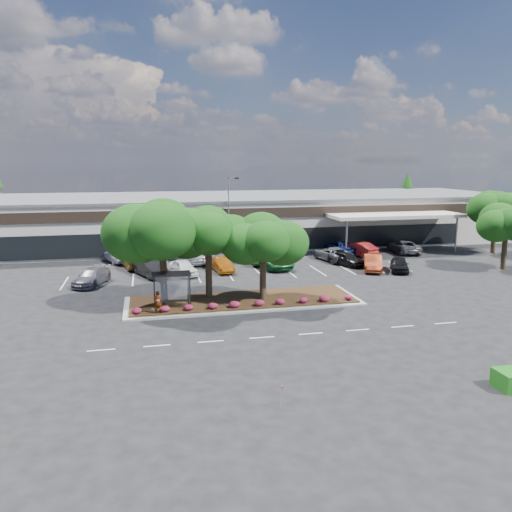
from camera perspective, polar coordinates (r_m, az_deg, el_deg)
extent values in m
plane|color=black|center=(35.65, 2.96, -6.84)|extent=(160.00, 160.00, 0.00)
cube|color=beige|center=(67.78, -4.77, 4.18)|extent=(80.00, 20.00, 6.00)
cube|color=#545457|center=(67.49, -4.81, 6.79)|extent=(80.40, 20.40, 0.30)
cube|color=black|center=(57.70, -3.41, 4.84)|extent=(80.00, 0.25, 1.20)
cube|color=black|center=(58.13, -3.37, 1.70)|extent=(60.00, 0.18, 2.60)
cube|color=#BA0D10|center=(56.99, -9.38, 4.63)|extent=(6.00, 0.12, 1.00)
cube|color=beige|center=(61.90, 15.64, 4.49)|extent=(16.00, 5.00, 0.40)
cylinder|color=gray|center=(57.39, 10.29, 1.93)|extent=(0.24, 0.24, 4.20)
cylinder|color=gray|center=(64.12, 21.90, 2.24)|extent=(0.24, 0.24, 4.20)
cube|color=#989893|center=(38.91, -1.48, -5.19)|extent=(18.00, 6.00, 0.15)
cube|color=#3C2716|center=(38.87, -1.48, -5.01)|extent=(17.20, 5.20, 0.12)
cube|color=silver|center=(30.79, -17.29, -10.22)|extent=(1.60, 0.12, 0.01)
cube|color=silver|center=(30.67, -11.23, -10.01)|extent=(1.60, 0.12, 0.01)
cube|color=silver|center=(30.88, -5.20, -9.70)|extent=(1.60, 0.12, 0.01)
cube|color=silver|center=(31.41, 0.67, -9.29)|extent=(1.60, 0.12, 0.01)
cube|color=silver|center=(32.26, 6.28, -8.81)|extent=(1.60, 0.12, 0.01)
cube|color=silver|center=(33.39, 11.54, -8.28)|extent=(1.60, 0.12, 0.01)
cube|color=silver|center=(34.78, 16.40, -7.72)|extent=(1.60, 0.12, 0.01)
cube|color=silver|center=(36.40, 20.85, -7.17)|extent=(1.60, 0.12, 0.01)
cube|color=silver|center=(48.00, -21.06, -2.91)|extent=(0.12, 5.00, 0.01)
cube|color=silver|center=(47.64, -17.49, -2.79)|extent=(0.12, 5.00, 0.01)
cube|color=silver|center=(47.46, -13.88, -2.65)|extent=(0.12, 5.00, 0.01)
cube|color=silver|center=(47.47, -10.26, -2.50)|extent=(0.12, 5.00, 0.01)
cube|color=silver|center=(47.68, -6.65, -2.34)|extent=(0.12, 5.00, 0.01)
cube|color=silver|center=(48.07, -3.09, -2.17)|extent=(0.12, 5.00, 0.01)
cube|color=silver|center=(48.64, 0.40, -2.00)|extent=(0.12, 5.00, 0.01)
cube|color=silver|center=(49.39, 3.79, -1.83)|extent=(0.12, 5.00, 0.01)
cube|color=silver|center=(50.30, 7.07, -1.65)|extent=(0.12, 5.00, 0.01)
cube|color=silver|center=(51.38, 10.23, -1.48)|extent=(0.12, 5.00, 0.01)
cube|color=silver|center=(52.60, 13.24, -1.31)|extent=(0.12, 5.00, 0.01)
cube|color=silver|center=(53.96, 16.11, -1.15)|extent=(0.12, 5.00, 0.01)
cylinder|color=black|center=(37.33, -11.56, -3.82)|extent=(0.08, 0.08, 2.50)
cylinder|color=black|center=(37.44, -7.73, -3.65)|extent=(0.08, 0.08, 2.50)
cylinder|color=black|center=(36.07, -11.51, -4.33)|extent=(0.08, 0.08, 2.50)
cylinder|color=black|center=(36.19, -7.55, -4.16)|extent=(0.08, 0.08, 2.50)
cube|color=black|center=(36.43, -9.65, -2.03)|extent=(2.75, 1.55, 0.10)
cube|color=silver|center=(37.33, -9.65, -3.55)|extent=(2.30, 0.03, 2.00)
cube|color=black|center=(37.19, -9.57, -5.08)|extent=(2.00, 0.35, 0.06)
cone|color=#193B0E|center=(88.26, 16.81, 6.28)|extent=(3.96, 3.96, 9.00)
imported|color=#594C47|center=(35.75, -11.16, -5.18)|extent=(0.63, 0.44, 1.63)
cube|color=#989893|center=(58.02, -3.09, 0.28)|extent=(0.50, 0.50, 0.40)
cylinder|color=gray|center=(57.36, -3.14, 4.74)|extent=(0.14, 0.14, 8.68)
cube|color=gray|center=(57.22, -2.75, 8.94)|extent=(0.92, 0.37, 0.14)
cube|color=black|center=(57.39, -2.27, 8.88)|extent=(0.49, 0.37, 0.18)
cube|color=#97744F|center=(22.90, 2.91, -15.81)|extent=(0.03, 0.03, 1.09)
cube|color=#EA3D85|center=(22.71, 3.05, -14.76)|extent=(0.02, 0.14, 0.18)
imported|color=#58565E|center=(46.45, -18.27, -2.29)|extent=(3.54, 5.25, 1.41)
imported|color=black|center=(48.40, -12.01, -1.30)|extent=(3.55, 5.35, 1.67)
imported|color=white|center=(48.36, -8.28, -1.32)|extent=(2.86, 4.55, 1.44)
imported|color=#763605|center=(49.42, -3.91, -1.00)|extent=(1.98, 4.40, 1.40)
imported|color=#1A5628|center=(51.13, 1.79, -0.42)|extent=(4.02, 6.50, 1.68)
imported|color=black|center=(53.01, 10.27, -0.30)|extent=(3.36, 4.63, 1.47)
imported|color=maroon|center=(51.21, 13.20, -0.74)|extent=(3.44, 5.09, 1.59)
imported|color=black|center=(51.32, 16.07, -0.95)|extent=(3.26, 4.47, 1.42)
imported|color=silver|center=(55.97, -15.55, 0.18)|extent=(3.66, 5.39, 1.70)
imported|color=brown|center=(52.50, -13.96, -0.53)|extent=(2.53, 4.85, 1.52)
imported|color=#A2A5AD|center=(53.76, -7.50, -0.01)|extent=(3.66, 6.06, 1.57)
imported|color=#BDBDBD|center=(55.41, -4.36, 0.38)|extent=(2.91, 5.65, 1.57)
imported|color=#1A5418|center=(53.13, 0.70, -0.02)|extent=(3.16, 5.20, 1.62)
imported|color=#56555C|center=(55.41, 8.72, 0.26)|extent=(3.52, 5.85, 1.52)
imported|color=#0D1952|center=(59.81, 9.73, 0.97)|extent=(2.90, 5.45, 1.46)
imported|color=maroon|center=(58.76, 11.58, 0.80)|extent=(3.42, 5.14, 1.60)
imported|color=#55555B|center=(61.89, 16.48, 1.04)|extent=(3.05, 5.73, 1.53)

